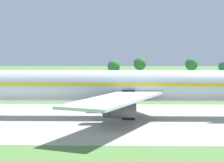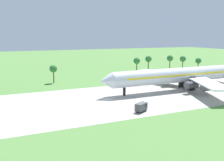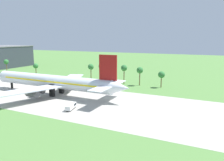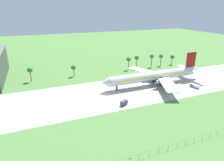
% 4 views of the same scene
% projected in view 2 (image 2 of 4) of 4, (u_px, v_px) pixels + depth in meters
% --- Properties ---
extents(ground_plane, '(600.00, 600.00, 0.00)m').
position_uv_depth(ground_plane, '(106.00, 100.00, 88.00)').
color(ground_plane, '#517F3D').
extents(taxiway_strip, '(320.00, 44.00, 0.02)m').
position_uv_depth(taxiway_strip, '(106.00, 100.00, 88.00)').
color(taxiway_strip, '#A8A399').
rests_on(taxiway_strip, ground_plane).
extents(jet_airliner, '(75.45, 55.10, 19.41)m').
position_uv_depth(jet_airliner, '(184.00, 75.00, 104.24)').
color(jet_airliner, silver).
rests_on(jet_airliner, ground_plane).
extents(baggage_tug, '(4.56, 3.68, 2.65)m').
position_uv_depth(baggage_tug, '(141.00, 107.00, 74.11)').
color(baggage_tug, black).
rests_on(baggage_tug, ground_plane).
extents(palm_tree_row, '(122.14, 3.60, 11.21)m').
position_uv_depth(palm_tree_row, '(133.00, 62.00, 134.93)').
color(palm_tree_row, brown).
rests_on(palm_tree_row, ground_plane).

